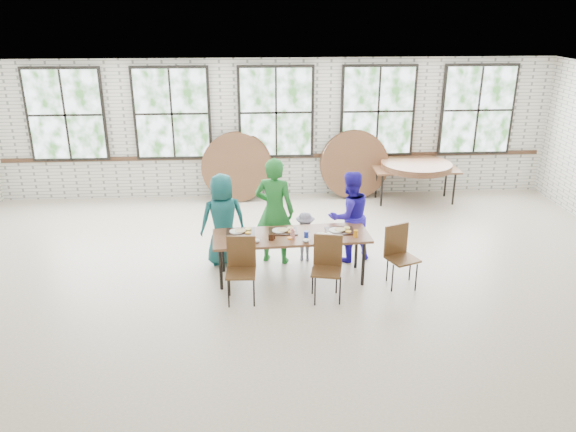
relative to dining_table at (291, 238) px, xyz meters
name	(u,v)px	position (x,y,z in m)	size (l,w,h in m)	color
room	(276,114)	(-0.05, 4.04, 1.14)	(12.00, 12.00, 12.00)	beige
dining_table	(291,238)	(0.00, 0.00, 0.00)	(2.45, 0.95, 0.74)	brown
chair_near_left	(241,263)	(-0.76, -0.58, -0.13)	(0.44, 0.43, 0.95)	#53361B
chair_near_right	(327,262)	(0.48, -0.61, -0.13)	(0.50, 0.48, 0.95)	#53361B
chair_spare	(399,250)	(1.63, -0.28, -0.13)	(0.54, 0.54, 0.95)	#53361B
adult_teal	(223,220)	(-1.07, 0.65, 0.08)	(0.75, 0.49, 1.53)	#19555F
adult_green	(275,211)	(-0.23, 0.65, 0.21)	(0.65, 0.43, 1.79)	#1D6E28
toddler	(305,237)	(0.28, 0.65, -0.26)	(0.55, 0.32, 0.85)	#1C123A
adult_blue	(349,216)	(1.01, 0.65, 0.08)	(0.75, 0.58, 1.54)	#291ABA
storage_table	(416,171)	(2.92, 3.48, 0.00)	(1.81, 0.76, 0.74)	brown
tabletop_clutter	(297,234)	(0.09, -0.03, 0.08)	(2.01, 0.64, 0.11)	black
round_tops_stacked	(416,166)	(2.92, 3.48, 0.12)	(1.50, 1.50, 0.13)	brown
round_tops_leaning	(296,166)	(0.37, 3.85, 0.05)	(4.09, 0.45, 1.50)	brown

